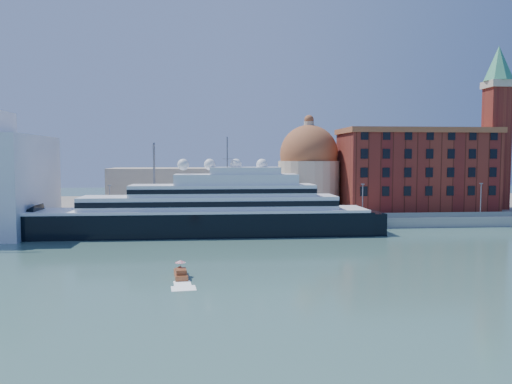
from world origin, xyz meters
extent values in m
plane|color=#355C53|center=(0.00, 0.00, 0.00)|extent=(400.00, 400.00, 0.00)
cube|color=gray|center=(0.00, 34.00, 1.25)|extent=(180.00, 10.00, 2.50)
cube|color=slate|center=(0.00, 75.00, 1.00)|extent=(260.00, 72.00, 2.00)
cube|color=slate|center=(0.00, 29.50, 3.10)|extent=(180.00, 0.10, 1.20)
cube|color=black|center=(-8.78, 23.00, 2.11)|extent=(74.65, 11.48, 6.22)
cone|color=black|center=(-48.02, 23.00, 2.11)|extent=(9.57, 11.48, 11.48)
cube|color=black|center=(28.54, 23.00, 1.91)|extent=(5.74, 10.53, 5.74)
cube|color=white|center=(-8.78, 23.00, 5.46)|extent=(72.73, 11.68, 0.57)
cube|color=white|center=(-6.87, 23.00, 7.18)|extent=(55.51, 9.57, 2.87)
cube|color=black|center=(-6.87, 18.21, 7.18)|extent=(55.51, 0.15, 1.15)
cube|color=white|center=(-4.00, 23.00, 9.86)|extent=(40.20, 8.61, 2.49)
cube|color=white|center=(-1.13, 23.00, 12.25)|extent=(26.80, 7.66, 2.30)
cube|color=white|center=(0.79, 23.00, 14.16)|extent=(15.31, 6.70, 1.53)
cylinder|color=slate|center=(-3.04, 23.00, 18.18)|extent=(0.29, 0.29, 6.70)
sphere|color=white|center=(-12.61, 23.00, 15.50)|extent=(2.49, 2.49, 2.49)
sphere|color=white|center=(-6.87, 23.00, 15.50)|extent=(2.49, 2.49, 2.49)
sphere|color=white|center=(-1.13, 23.00, 15.50)|extent=(2.49, 2.49, 2.49)
sphere|color=white|center=(4.62, 23.00, 15.50)|extent=(2.49, 2.49, 2.49)
cube|color=white|center=(-44.14, 19.47, 0.58)|extent=(12.16, 5.66, 1.56)
cube|color=white|center=(-42.21, 19.77, 1.85)|extent=(4.23, 3.01, 1.17)
cube|color=brown|center=(-10.99, -15.82, 0.31)|extent=(2.38, 5.48, 0.88)
cube|color=brown|center=(-10.89, -16.70, 1.06)|extent=(1.66, 2.36, 0.71)
cylinder|color=slate|center=(-11.04, -15.38, 1.42)|extent=(0.05, 0.05, 1.42)
cone|color=red|center=(-11.04, -15.38, 2.21)|extent=(1.59, 1.59, 0.35)
cube|color=maroon|center=(52.00, 52.00, 13.00)|extent=(42.00, 18.00, 22.00)
cube|color=brown|center=(52.00, 52.00, 24.50)|extent=(43.00, 19.00, 1.50)
cube|color=maroon|center=(76.00, 52.00, 19.50)|extent=(6.00, 6.00, 35.00)
cube|color=beige|center=(76.00, 52.00, 38.00)|extent=(7.00, 7.00, 2.00)
cone|color=#44956D|center=(76.00, 52.00, 44.00)|extent=(8.40, 8.40, 10.00)
cylinder|color=beige|center=(22.00, 58.00, 9.00)|extent=(18.00, 18.00, 14.00)
sphere|color=brown|center=(22.00, 58.00, 18.00)|extent=(17.00, 17.00, 17.00)
cylinder|color=beige|center=(22.00, 58.00, 26.00)|extent=(3.00, 3.00, 3.00)
cube|color=beige|center=(8.00, 56.00, 7.00)|extent=(18.00, 14.00, 10.00)
cube|color=beige|center=(-20.00, 58.00, 8.00)|extent=(30.00, 16.00, 12.00)
cylinder|color=slate|center=(-30.00, 31.00, 6.50)|extent=(0.24, 0.24, 8.00)
cube|color=slate|center=(-30.00, 31.00, 10.60)|extent=(0.80, 0.30, 0.25)
cylinder|color=slate|center=(0.00, 31.00, 6.50)|extent=(0.24, 0.24, 8.00)
cube|color=slate|center=(0.00, 31.00, 10.60)|extent=(0.80, 0.30, 0.25)
cylinder|color=slate|center=(30.00, 31.00, 6.50)|extent=(0.24, 0.24, 8.00)
cube|color=slate|center=(30.00, 31.00, 10.60)|extent=(0.80, 0.30, 0.25)
cylinder|color=slate|center=(60.00, 31.00, 6.50)|extent=(0.24, 0.24, 8.00)
cube|color=slate|center=(60.00, 31.00, 10.60)|extent=(0.80, 0.30, 0.25)
cylinder|color=slate|center=(-20.00, 33.00, 11.50)|extent=(0.50, 0.50, 18.00)
camera|label=1|loc=(-6.60, -86.55, 17.13)|focal=35.00mm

